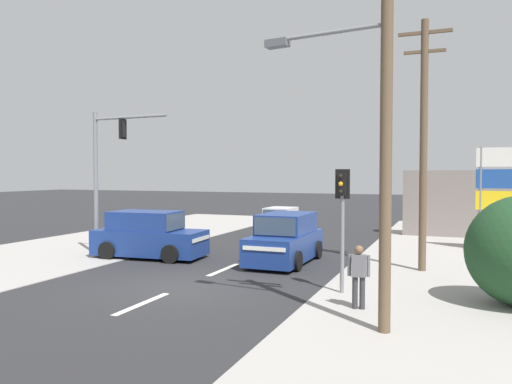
# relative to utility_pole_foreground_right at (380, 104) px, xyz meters

# --- Properties ---
(ground_plane) EXTENTS (140.00, 140.00, 0.00)m
(ground_plane) POSITION_rel_utility_pole_foreground_right_xyz_m (-6.11, 2.09, -4.93)
(ground_plane) COLOR #28282B
(lane_dash_near) EXTENTS (0.20, 2.40, 0.01)m
(lane_dash_near) POSITION_rel_utility_pole_foreground_right_xyz_m (-6.11, 0.09, -4.92)
(lane_dash_near) COLOR silver
(lane_dash_near) RESTS_ON ground
(lane_dash_mid) EXTENTS (0.20, 2.40, 0.01)m
(lane_dash_mid) POSITION_rel_utility_pole_foreground_right_xyz_m (-6.11, 5.09, -4.92)
(lane_dash_mid) COLOR silver
(lane_dash_mid) RESTS_ON ground
(lane_dash_far) EXTENTS (0.20, 2.40, 0.01)m
(lane_dash_far) POSITION_rel_utility_pole_foreground_right_xyz_m (-6.11, 10.09, -4.92)
(lane_dash_far) COLOR silver
(lane_dash_far) RESTS_ON ground
(kerb_right_verge) EXTENTS (10.00, 44.00, 0.02)m
(kerb_right_verge) POSITION_rel_utility_pole_foreground_right_xyz_m (2.89, 4.09, -4.92)
(kerb_right_verge) COLOR #A39E99
(kerb_right_verge) RESTS_ON ground
(kerb_left_verge) EXTENTS (8.00, 40.00, 0.02)m
(kerb_left_verge) POSITION_rel_utility_pole_foreground_right_xyz_m (-14.61, 6.09, -4.92)
(kerb_left_verge) COLOR #A39E99
(kerb_left_verge) RESTS_ON ground
(utility_pole_foreground_right) EXTENTS (3.77, 0.67, 9.14)m
(utility_pole_foreground_right) POSITION_rel_utility_pole_foreground_right_xyz_m (0.00, 0.00, 0.00)
(utility_pole_foreground_right) COLOR brown
(utility_pole_foreground_right) RESTS_ON ground
(utility_pole_midground_right) EXTENTS (1.80, 0.26, 8.75)m
(utility_pole_midground_right) POSITION_rel_utility_pole_foreground_right_xyz_m (0.50, 7.42, -0.32)
(utility_pole_midground_right) COLOR brown
(utility_pole_midground_right) RESTS_ON ground
(traffic_signal_mast) EXTENTS (3.69, 0.44, 6.00)m
(traffic_signal_mast) POSITION_rel_utility_pole_foreground_right_xyz_m (-11.98, 6.07, -1.10)
(traffic_signal_mast) COLOR slate
(traffic_signal_mast) RESTS_ON ground
(pedestal_signal_right_kerb) EXTENTS (0.44, 0.31, 3.56)m
(pedestal_signal_right_kerb) POSITION_rel_utility_pole_foreground_right_xyz_m (-1.45, 3.14, -2.51)
(pedestal_signal_right_kerb) COLOR slate
(pedestal_signal_right_kerb) RESTS_ON ground
(shopping_plaza_sign) EXTENTS (2.10, 0.16, 4.60)m
(shopping_plaza_sign) POSITION_rel_utility_pole_foreground_right_xyz_m (3.45, 13.24, -1.95)
(shopping_plaza_sign) COLOR slate
(shopping_plaza_sign) RESTS_ON ground
(suv_crossing_left) EXTENTS (2.08, 4.55, 1.90)m
(suv_crossing_left) POSITION_rel_utility_pole_foreground_right_xyz_m (-4.50, 7.26, -4.04)
(suv_crossing_left) COLOR navy
(suv_crossing_left) RESTS_ON ground
(hatchback_kerbside_parked) EXTENTS (1.84, 3.67, 1.53)m
(hatchback_kerbside_parked) POSITION_rel_utility_pole_foreground_right_xyz_m (-7.47, 15.65, -4.22)
(hatchback_kerbside_parked) COLOR silver
(hatchback_kerbside_parked) RESTS_ON ground
(suv_receding_far) EXTENTS (4.65, 2.31, 1.90)m
(suv_receding_far) POSITION_rel_utility_pole_foreground_right_xyz_m (-10.05, 6.28, -4.04)
(suv_receding_far) COLOR navy
(suv_receding_far) RESTS_ON ground
(pedestrian_at_kerb) EXTENTS (0.55, 0.27, 1.63)m
(pedestrian_at_kerb) POSITION_rel_utility_pole_foreground_right_xyz_m (-0.70, 1.62, -4.00)
(pedestrian_at_kerb) COLOR #333338
(pedestrian_at_kerb) RESTS_ON ground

